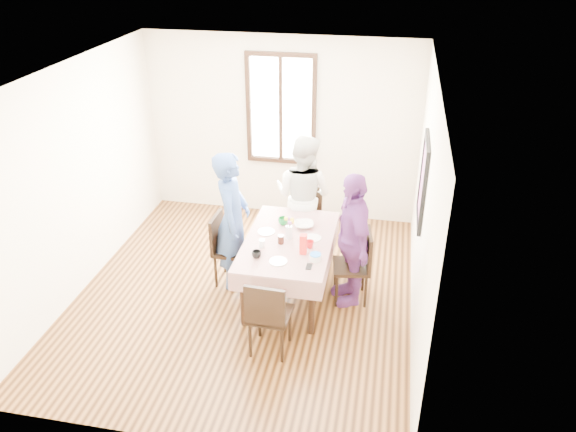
{
  "coord_description": "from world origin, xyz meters",
  "views": [
    {
      "loc": [
        1.61,
        -5.48,
        4.09
      ],
      "look_at": [
        0.53,
        0.06,
        1.1
      ],
      "focal_mm": 35.27,
      "sensor_mm": 36.0,
      "label": 1
    }
  ],
  "objects_px": {
    "person_left": "(232,220)",
    "chair_far": "(303,222)",
    "chair_right": "(351,266)",
    "chair_near": "(270,314)",
    "person_far": "(303,197)",
    "dining_table": "(289,267)",
    "person_right": "(351,239)",
    "chair_left": "(232,250)"
  },
  "relations": [
    {
      "from": "person_right",
      "to": "chair_left",
      "type": "bearing_deg",
      "value": -113.94
    },
    {
      "from": "dining_table",
      "to": "person_left",
      "type": "height_order",
      "value": "person_left"
    },
    {
      "from": "chair_near",
      "to": "chair_right",
      "type": "bearing_deg",
      "value": 58.0
    },
    {
      "from": "dining_table",
      "to": "chair_far",
      "type": "height_order",
      "value": "chair_far"
    },
    {
      "from": "chair_right",
      "to": "chair_far",
      "type": "relative_size",
      "value": 1.0
    },
    {
      "from": "chair_right",
      "to": "dining_table",
      "type": "bearing_deg",
      "value": 84.76
    },
    {
      "from": "chair_near",
      "to": "person_right",
      "type": "xyz_separation_m",
      "value": [
        0.72,
        1.07,
        0.37
      ]
    },
    {
      "from": "person_far",
      "to": "person_right",
      "type": "height_order",
      "value": "person_far"
    },
    {
      "from": "person_right",
      "to": "chair_near",
      "type": "bearing_deg",
      "value": -54.3
    },
    {
      "from": "chair_left",
      "to": "person_left",
      "type": "relative_size",
      "value": 0.52
    },
    {
      "from": "dining_table",
      "to": "person_far",
      "type": "xyz_separation_m",
      "value": [
        0.0,
        1.0,
        0.47
      ]
    },
    {
      "from": "chair_right",
      "to": "person_far",
      "type": "height_order",
      "value": "person_far"
    },
    {
      "from": "dining_table",
      "to": "chair_left",
      "type": "relative_size",
      "value": 1.63
    },
    {
      "from": "chair_near",
      "to": "person_left",
      "type": "xyz_separation_m",
      "value": [
        -0.72,
        1.16,
        0.42
      ]
    },
    {
      "from": "chair_near",
      "to": "person_left",
      "type": "relative_size",
      "value": 0.52
    },
    {
      "from": "dining_table",
      "to": "person_far",
      "type": "distance_m",
      "value": 1.11
    },
    {
      "from": "chair_far",
      "to": "person_right",
      "type": "height_order",
      "value": "person_right"
    },
    {
      "from": "chair_far",
      "to": "person_left",
      "type": "bearing_deg",
      "value": 55.83
    },
    {
      "from": "person_right",
      "to": "person_left",
      "type": "bearing_deg",
      "value": -113.99
    },
    {
      "from": "chair_near",
      "to": "person_far",
      "type": "xyz_separation_m",
      "value": [
        0.0,
        2.03,
        0.39
      ]
    },
    {
      "from": "chair_far",
      "to": "person_left",
      "type": "height_order",
      "value": "person_left"
    },
    {
      "from": "chair_right",
      "to": "person_left",
      "type": "distance_m",
      "value": 1.52
    },
    {
      "from": "person_left",
      "to": "chair_far",
      "type": "bearing_deg",
      "value": -45.94
    },
    {
      "from": "chair_right",
      "to": "person_far",
      "type": "bearing_deg",
      "value": 28.89
    },
    {
      "from": "chair_far",
      "to": "person_left",
      "type": "distance_m",
      "value": 1.21
    },
    {
      "from": "dining_table",
      "to": "chair_right",
      "type": "bearing_deg",
      "value": 3.59
    },
    {
      "from": "chair_right",
      "to": "chair_left",
      "type": "bearing_deg",
      "value": 77.58
    },
    {
      "from": "dining_table",
      "to": "person_right",
      "type": "xyz_separation_m",
      "value": [
        0.72,
        0.05,
        0.45
      ]
    },
    {
      "from": "chair_left",
      "to": "person_right",
      "type": "distance_m",
      "value": 1.51
    },
    {
      "from": "person_left",
      "to": "person_right",
      "type": "distance_m",
      "value": 1.44
    },
    {
      "from": "chair_far",
      "to": "chair_right",
      "type": "bearing_deg",
      "value": 132.25
    },
    {
      "from": "dining_table",
      "to": "chair_near",
      "type": "bearing_deg",
      "value": -90.0
    },
    {
      "from": "chair_near",
      "to": "dining_table",
      "type": "bearing_deg",
      "value": 92.71
    },
    {
      "from": "chair_near",
      "to": "person_right",
      "type": "distance_m",
      "value": 1.34
    },
    {
      "from": "dining_table",
      "to": "chair_left",
      "type": "height_order",
      "value": "chair_left"
    },
    {
      "from": "dining_table",
      "to": "chair_right",
      "type": "distance_m",
      "value": 0.75
    },
    {
      "from": "chair_far",
      "to": "chair_near",
      "type": "relative_size",
      "value": 1.0
    },
    {
      "from": "chair_right",
      "to": "chair_near",
      "type": "distance_m",
      "value": 1.3
    },
    {
      "from": "chair_near",
      "to": "person_far",
      "type": "distance_m",
      "value": 2.06
    },
    {
      "from": "chair_right",
      "to": "chair_near",
      "type": "xyz_separation_m",
      "value": [
        -0.74,
        -1.07,
        0.0
      ]
    },
    {
      "from": "chair_far",
      "to": "chair_left",
      "type": "bearing_deg",
      "value": 55.07
    },
    {
      "from": "dining_table",
      "to": "chair_right",
      "type": "height_order",
      "value": "chair_right"
    }
  ]
}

